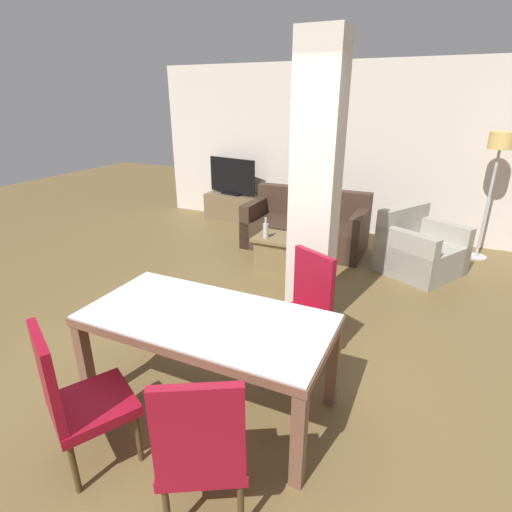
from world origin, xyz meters
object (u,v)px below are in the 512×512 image
at_px(armchair, 418,251).
at_px(tv_stand, 233,207).
at_px(dining_table, 208,334).
at_px(dining_chair_near_left, 76,396).
at_px(dining_chair_near_right, 202,445).
at_px(bottle, 266,230).
at_px(sofa, 306,229).
at_px(coffee_table, 280,252).
at_px(floor_lamp, 499,154).
at_px(dining_chair_far_right, 302,307).
at_px(tv_screen, 232,177).

height_order(armchair, tv_stand, armchair).
relative_size(dining_table, dining_chair_near_left, 1.78).
height_order(dining_table, armchair, armchair).
height_order(dining_chair_near_right, bottle, dining_chair_near_right).
distance_m(dining_table, dining_chair_near_left, 0.91).
xyz_separation_m(dining_table, sofa, (-0.42, 3.51, -0.30)).
bearing_deg(dining_table, dining_chair_near_left, -118.86).
relative_size(armchair, coffee_table, 1.79).
xyz_separation_m(dining_table, floor_lamp, (1.97, 4.17, 0.87)).
bearing_deg(sofa, bottle, 77.54).
xyz_separation_m(dining_table, dining_chair_far_right, (0.44, 0.80, -0.08)).
distance_m(dining_chair_near_left, armchair, 4.40).
xyz_separation_m(coffee_table, tv_screen, (-1.67, 1.78, 0.57)).
xyz_separation_m(dining_chair_near_right, bottle, (-1.08, 3.28, 0.03)).
xyz_separation_m(dining_chair_far_right, tv_screen, (-2.58, 3.59, 0.28)).
xyz_separation_m(dining_table, bottle, (-0.64, 2.50, -0.05)).
height_order(dining_table, tv_stand, dining_table).
height_order(bottle, floor_lamp, floor_lamp).
distance_m(dining_table, tv_screen, 4.89).
bearing_deg(dining_chair_near_right, armchair, 49.91).
xyz_separation_m(dining_chair_near_left, coffee_table, (-0.04, 3.40, -0.29)).
bearing_deg(floor_lamp, tv_screen, 176.92).
bearing_deg(armchair, bottle, -37.54).
bearing_deg(bottle, dining_chair_near_right, -71.75).
height_order(armchair, floor_lamp, floor_lamp).
bearing_deg(tv_screen, dining_table, 127.40).
xyz_separation_m(dining_chair_near_left, dining_chair_far_right, (0.87, 1.60, 0.00)).
relative_size(dining_table, tv_screen, 1.77).
height_order(dining_chair_near_left, bottle, dining_chair_near_left).
distance_m(armchair, floor_lamp, 1.66).
distance_m(tv_stand, tv_screen, 0.56).
xyz_separation_m(dining_chair_far_right, dining_chair_near_right, (0.00, -1.58, 0.00)).
bearing_deg(floor_lamp, tv_stand, 176.92).
distance_m(bottle, tv_stand, 2.43).
height_order(dining_chair_near_right, sofa, dining_chair_near_right).
bearing_deg(bottle, tv_screen, 128.43).
bearing_deg(armchair, tv_screen, -78.66).
distance_m(dining_table, dining_chair_far_right, 0.92).
bearing_deg(tv_screen, dining_chair_far_right, 137.09).
height_order(dining_chair_near_left, floor_lamp, floor_lamp).
height_order(sofa, tv_screen, tv_screen).
xyz_separation_m(dining_chair_far_right, tv_stand, (-2.58, 3.59, -0.28)).
relative_size(dining_chair_near_left, tv_screen, 1.00).
height_order(dining_chair_far_right, tv_stand, dining_chair_far_right).
xyz_separation_m(dining_chair_near_left, dining_chair_near_right, (0.87, 0.01, 0.00)).
relative_size(dining_table, armchair, 1.47).
relative_size(dining_chair_near_left, bottle, 3.59).
relative_size(dining_chair_near_left, armchair, 0.83).
height_order(dining_table, coffee_table, dining_table).
bearing_deg(tv_screen, sofa, 164.28).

